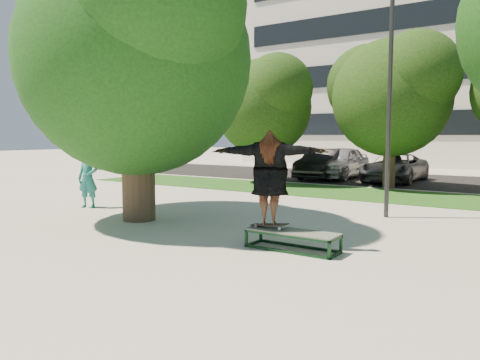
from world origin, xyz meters
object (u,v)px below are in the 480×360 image
Objects in this scene: bystander at (88,178)px; car_silver_a at (339,162)px; grind_box at (292,240)px; tree_left at (136,47)px; car_dark at (324,164)px; lamppost at (389,99)px; car_grey at (395,168)px.

car_silver_a is at bearing 61.73° from bystander.
car_silver_a is at bearing 108.83° from grind_box.
tree_left is at bearing -27.97° from bystander.
lamppost is at bearing -62.51° from car_dark.
tree_left reaches higher than car_silver_a.
grind_box is at bearing -72.55° from car_silver_a.
tree_left is 6.70m from lamppost.
car_grey is at bearing 1.60° from car_dark.
car_silver_a is at bearing 177.21° from car_grey.
car_grey is (2.74, 13.73, -3.75)m from tree_left.
car_dark is (-0.71, 13.34, -3.66)m from tree_left.
bystander is 0.37× the size of car_silver_a.
car_dark is at bearing 93.04° from tree_left.
lamppost is 11.57m from car_silver_a.
lamppost is at bearing 84.96° from grind_box.
tree_left is 1.46× the size of car_silver_a.
bystander is at bearing -103.84° from car_dark.
car_silver_a is 0.82m from car_dark.
tree_left reaches higher than bystander.
lamppost is 5.51m from grind_box.
car_silver_a is 2.84m from car_grey.
lamppost is 1.26× the size of car_silver_a.
tree_left is 14.33m from car_silver_a.
grind_box is 0.37× the size of car_silver_a.
car_grey is at bearing -4.23° from car_silver_a.
car_silver_a reaches higher than car_grey.
tree_left is 14.50m from car_grey.
grind_box is (-0.41, -4.63, -2.96)m from lamppost.
tree_left is 6.50m from grind_box.
car_grey is (5.45, 13.22, -0.23)m from bystander.
bystander reaches higher than car_dark.
car_dark is at bearing 111.69° from grind_box.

